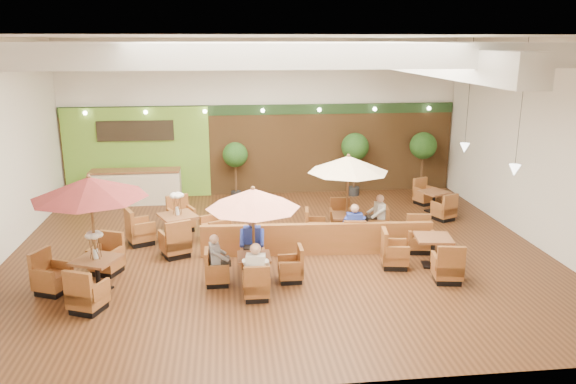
{
  "coord_description": "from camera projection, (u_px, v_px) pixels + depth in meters",
  "views": [
    {
      "loc": [
        -1.32,
        -13.87,
        5.42
      ],
      "look_at": [
        0.3,
        0.5,
        1.5
      ],
      "focal_mm": 35.0,
      "sensor_mm": 36.0,
      "label": 1
    }
  ],
  "objects": [
    {
      "name": "table_5",
      "position": [
        434.0,
        202.0,
        18.25
      ],
      "size": [
        1.03,
        2.51,
        0.88
      ],
      "rotation": [
        0.0,
        0.0,
        0.4
      ],
      "color": "brown",
      "rests_on": "ground"
    },
    {
      "name": "diner_3",
      "position": [
        354.0,
        222.0,
        14.82
      ],
      "size": [
        0.41,
        0.34,
        0.82
      ],
      "rotation": [
        0.0,
        0.0,
        -0.06
      ],
      "color": "#2539A3",
      "rests_on": "ground"
    },
    {
      "name": "booth_divider",
      "position": [
        317.0,
        239.0,
        14.59
      ],
      "size": [
        6.04,
        0.52,
        0.84
      ],
      "primitive_type": "cube",
      "rotation": [
        0.0,
        0.0,
        -0.06
      ],
      "color": "brown",
      "rests_on": "ground"
    },
    {
      "name": "topiary_0",
      "position": [
        235.0,
        157.0,
        19.44
      ],
      "size": [
        0.87,
        0.87,
        2.02
      ],
      "color": "black",
      "rests_on": "ground"
    },
    {
      "name": "diner_4",
      "position": [
        378.0,
        212.0,
        15.77
      ],
      "size": [
        0.31,
        0.39,
        0.79
      ],
      "rotation": [
        0.0,
        0.0,
        1.6
      ],
      "color": "white",
      "rests_on": "ground"
    },
    {
      "name": "service_counter",
      "position": [
        136.0,
        187.0,
        19.13
      ],
      "size": [
        3.0,
        0.75,
        1.18
      ],
      "color": "beige",
      "rests_on": "ground"
    },
    {
      "name": "table_3",
      "position": [
        178.0,
        227.0,
        15.43
      ],
      "size": [
        2.92,
        2.92,
        1.59
      ],
      "rotation": [
        0.0,
        0.0,
        0.42
      ],
      "color": "brown",
      "rests_on": "ground"
    },
    {
      "name": "diner_1",
      "position": [
        252.0,
        239.0,
        13.57
      ],
      "size": [
        0.44,
        0.36,
        0.86
      ],
      "rotation": [
        0.0,
        0.0,
        3.05
      ],
      "color": "#2539A3",
      "rests_on": "ground"
    },
    {
      "name": "diner_2",
      "position": [
        217.0,
        254.0,
        12.68
      ],
      "size": [
        0.33,
        0.39,
        0.76
      ],
      "rotation": [
        0.0,
        0.0,
        4.86
      ],
      "color": "gray",
      "rests_on": "ground"
    },
    {
      "name": "topiary_2",
      "position": [
        423.0,
        148.0,
        20.13
      ],
      "size": [
        0.97,
        0.97,
        2.25
      ],
      "color": "black",
      "rests_on": "ground"
    },
    {
      "name": "table_1",
      "position": [
        253.0,
        217.0,
        12.55
      ],
      "size": [
        2.23,
        2.23,
        2.31
      ],
      "rotation": [
        0.0,
        0.0,
        -0.0
      ],
      "color": "brown",
      "rests_on": "ground"
    },
    {
      "name": "room",
      "position": [
        283.0,
        109.0,
        15.11
      ],
      "size": [
        14.04,
        14.0,
        5.52
      ],
      "color": "#381E0F",
      "rests_on": "ground"
    },
    {
      "name": "table_0",
      "position": [
        88.0,
        209.0,
        12.05
      ],
      "size": [
        2.64,
        2.8,
        2.68
      ],
      "rotation": [
        0.0,
        0.0,
        -0.41
      ],
      "color": "brown",
      "rests_on": "ground"
    },
    {
      "name": "diner_0",
      "position": [
        256.0,
        266.0,
        11.96
      ],
      "size": [
        0.44,
        0.37,
        0.84
      ],
      "rotation": [
        0.0,
        0.0,
        -0.15
      ],
      "color": "white",
      "rests_on": "ground"
    },
    {
      "name": "topiary_1",
      "position": [
        355.0,
        149.0,
        19.85
      ],
      "size": [
        0.98,
        0.98,
        2.27
      ],
      "color": "black",
      "rests_on": "ground"
    },
    {
      "name": "table_2",
      "position": [
        348.0,
        181.0,
        15.43
      ],
      "size": [
        2.42,
        2.42,
        2.43
      ],
      "rotation": [
        0.0,
        0.0,
        -0.13
      ],
      "color": "brown",
      "rests_on": "ground"
    },
    {
      "name": "table_4",
      "position": [
        421.0,
        252.0,
        13.84
      ],
      "size": [
        1.81,
        2.64,
        0.96
      ],
      "rotation": [
        0.0,
        0.0,
        -0.15
      ],
      "color": "brown",
      "rests_on": "ground"
    }
  ]
}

